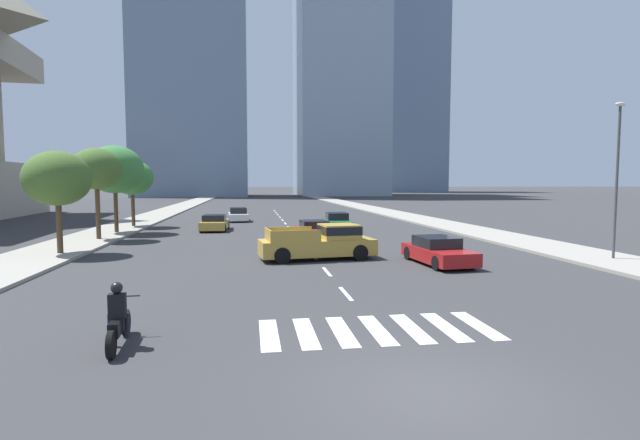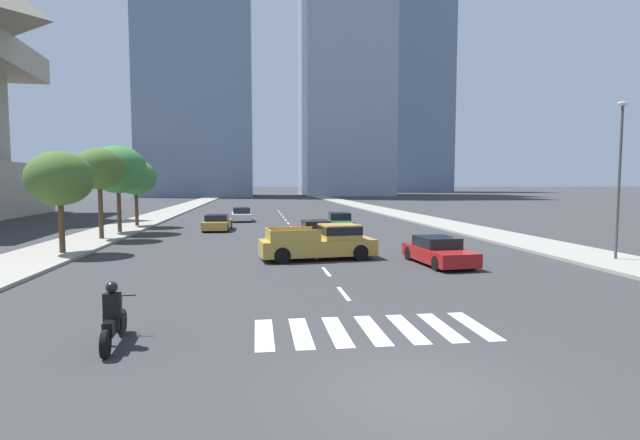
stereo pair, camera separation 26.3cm
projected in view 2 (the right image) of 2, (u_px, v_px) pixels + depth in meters
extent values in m
plane|color=#333335|center=(422.00, 393.00, 8.46)|extent=(800.00, 800.00, 0.00)
cube|color=gray|center=(455.00, 226.00, 39.86)|extent=(4.00, 260.00, 0.15)
cube|color=gray|center=(115.00, 231.00, 36.34)|extent=(4.00, 260.00, 0.15)
cube|color=silver|center=(264.00, 334.00, 11.75)|extent=(0.45, 2.50, 0.01)
cube|color=silver|center=(301.00, 333.00, 11.87)|extent=(0.45, 2.50, 0.01)
cube|color=silver|center=(337.00, 331.00, 11.99)|extent=(0.45, 2.50, 0.01)
cube|color=silver|center=(372.00, 330.00, 12.10)|extent=(0.45, 2.50, 0.01)
cube|color=silver|center=(407.00, 328.00, 12.22)|extent=(0.45, 2.50, 0.01)
cube|color=silver|center=(441.00, 327.00, 12.34)|extent=(0.45, 2.50, 0.01)
cube|color=silver|center=(474.00, 326.00, 12.46)|extent=(0.45, 2.50, 0.01)
cube|color=silver|center=(344.00, 294.00, 16.06)|extent=(0.14, 2.00, 0.01)
cube|color=silver|center=(326.00, 272.00, 20.01)|extent=(0.14, 2.00, 0.01)
cube|color=silver|center=(315.00, 257.00, 23.97)|extent=(0.14, 2.00, 0.01)
cube|color=silver|center=(306.00, 246.00, 27.92)|extent=(0.14, 2.00, 0.01)
cube|color=silver|center=(300.00, 238.00, 31.87)|extent=(0.14, 2.00, 0.01)
cube|color=silver|center=(295.00, 232.00, 35.83)|extent=(0.14, 2.00, 0.01)
cube|color=silver|center=(291.00, 227.00, 39.78)|extent=(0.14, 2.00, 0.01)
cube|color=silver|center=(288.00, 223.00, 43.73)|extent=(0.14, 2.00, 0.01)
cube|color=silver|center=(286.00, 220.00, 47.69)|extent=(0.14, 2.00, 0.01)
cube|color=silver|center=(283.00, 217.00, 51.64)|extent=(0.14, 2.00, 0.01)
cube|color=silver|center=(281.00, 215.00, 55.59)|extent=(0.14, 2.00, 0.01)
cube|color=silver|center=(280.00, 213.00, 59.55)|extent=(0.14, 2.00, 0.01)
cube|color=silver|center=(278.00, 211.00, 63.50)|extent=(0.14, 2.00, 0.01)
cylinder|color=black|center=(122.00, 322.00, 11.73)|extent=(0.15, 0.61, 0.60)
cylinder|color=black|center=(105.00, 344.00, 10.15)|extent=(0.15, 0.61, 0.60)
cube|color=black|center=(114.00, 323.00, 10.92)|extent=(0.29, 1.30, 0.32)
cylinder|color=#B2B2B7|center=(121.00, 311.00, 11.61)|extent=(0.08, 0.32, 0.67)
cylinder|color=black|center=(121.00, 296.00, 11.63)|extent=(0.70, 0.08, 0.04)
cube|color=black|center=(112.00, 305.00, 10.79)|extent=(0.37, 0.26, 0.55)
sphere|color=black|center=(112.00, 287.00, 10.76)|extent=(0.26, 0.26, 0.26)
cylinder|color=black|center=(106.00, 325.00, 10.89)|extent=(0.13, 0.13, 0.55)
cylinder|color=black|center=(122.00, 325.00, 10.96)|extent=(0.13, 0.13, 0.55)
cube|color=#B28E38|center=(318.00, 247.00, 23.20)|extent=(5.69, 2.54, 0.75)
cube|color=#B28E38|center=(340.00, 232.00, 23.41)|extent=(1.95, 1.95, 0.70)
cube|color=black|center=(340.00, 230.00, 23.40)|extent=(1.98, 1.99, 0.39)
cube|color=#B28E38|center=(289.00, 232.00, 23.74)|extent=(2.31, 0.35, 0.55)
cube|color=#B28E38|center=(297.00, 236.00, 21.96)|extent=(2.31, 0.35, 0.55)
cube|color=#B28E38|center=(269.00, 235.00, 22.57)|extent=(0.29, 1.83, 0.55)
cylinder|color=black|center=(349.00, 248.00, 24.49)|extent=(0.78, 0.35, 0.76)
cylinder|color=black|center=(360.00, 253.00, 22.85)|extent=(0.78, 0.35, 0.76)
cylinder|color=black|center=(276.00, 250.00, 23.58)|extent=(0.78, 0.35, 0.76)
cylinder|color=black|center=(282.00, 256.00, 21.93)|extent=(0.78, 0.35, 0.76)
cube|color=#B28E38|center=(218.00, 224.00, 37.40)|extent=(2.06, 4.53, 0.60)
cube|color=black|center=(217.00, 218.00, 37.14)|extent=(1.73, 2.07, 0.47)
cylinder|color=black|center=(209.00, 225.00, 38.84)|extent=(0.25, 0.65, 0.64)
cylinder|color=black|center=(231.00, 224.00, 38.99)|extent=(0.25, 0.65, 0.64)
cylinder|color=black|center=(204.00, 228.00, 35.83)|extent=(0.25, 0.65, 0.64)
cylinder|color=black|center=(227.00, 228.00, 35.98)|extent=(0.25, 0.65, 0.64)
cube|color=#1E6038|center=(340.00, 224.00, 36.95)|extent=(2.01, 4.82, 0.68)
cube|color=black|center=(339.00, 216.00, 37.14)|extent=(1.67, 2.21, 0.54)
cylinder|color=black|center=(353.00, 229.00, 35.43)|extent=(0.25, 0.65, 0.64)
cylinder|color=black|center=(331.00, 229.00, 35.30)|extent=(0.25, 0.65, 0.64)
cylinder|color=black|center=(347.00, 225.00, 38.63)|extent=(0.25, 0.65, 0.64)
cylinder|color=black|center=(327.00, 225.00, 38.50)|extent=(0.25, 0.65, 0.64)
cube|color=silver|center=(241.00, 216.00, 46.44)|extent=(2.05, 4.72, 0.60)
cube|color=black|center=(241.00, 210.00, 46.18)|extent=(1.67, 2.17, 0.54)
cylinder|color=black|center=(233.00, 217.00, 47.83)|extent=(0.26, 0.65, 0.64)
cylinder|color=black|center=(249.00, 216.00, 48.14)|extent=(0.26, 0.65, 0.64)
cylinder|color=black|center=(233.00, 219.00, 44.77)|extent=(0.26, 0.65, 0.64)
cylinder|color=black|center=(250.00, 219.00, 45.08)|extent=(0.26, 0.65, 0.64)
cube|color=maroon|center=(439.00, 254.00, 21.77)|extent=(2.17, 4.47, 0.59)
cube|color=black|center=(437.00, 242.00, 21.93)|extent=(1.75, 2.08, 0.48)
cylinder|color=black|center=(472.00, 262.00, 20.52)|extent=(0.27, 0.66, 0.64)
cylinder|color=black|center=(437.00, 263.00, 20.17)|extent=(0.27, 0.66, 0.64)
cylinder|color=black|center=(440.00, 252.00, 23.38)|extent=(0.27, 0.66, 0.64)
cylinder|color=black|center=(409.00, 253.00, 23.03)|extent=(0.27, 0.66, 0.64)
cube|color=maroon|center=(316.00, 232.00, 31.40)|extent=(2.15, 4.50, 0.59)
cube|color=black|center=(316.00, 224.00, 31.57)|extent=(1.77, 2.08, 0.46)
cylinder|color=black|center=(334.00, 237.00, 30.11)|extent=(0.26, 0.65, 0.64)
cylinder|color=black|center=(307.00, 237.00, 29.78)|extent=(0.26, 0.65, 0.64)
cylinder|color=black|center=(325.00, 232.00, 33.03)|extent=(0.26, 0.65, 0.64)
cylinder|color=black|center=(300.00, 232.00, 32.71)|extent=(0.26, 0.65, 0.64)
cylinder|color=#3F3F42|center=(619.00, 183.00, 22.20)|extent=(0.12, 0.12, 7.02)
ellipsoid|color=beige|center=(623.00, 104.00, 21.92)|extent=(0.50, 0.24, 0.20)
cylinder|color=#4C3823|center=(62.00, 228.00, 24.37)|extent=(0.28, 0.28, 2.47)
ellipsoid|color=#426028|center=(60.00, 178.00, 24.17)|extent=(3.21, 3.21, 2.73)
cylinder|color=#4C3823|center=(101.00, 213.00, 30.53)|extent=(0.28, 0.28, 3.19)
ellipsoid|color=#426028|center=(99.00, 169.00, 30.31)|extent=(3.05, 3.05, 2.59)
cylinder|color=#4C3823|center=(119.00, 212.00, 34.62)|extent=(0.28, 0.28, 2.88)
ellipsoid|color=#387538|center=(118.00, 169.00, 34.38)|extent=(3.98, 3.98, 3.38)
cylinder|color=#4C3823|center=(137.00, 210.00, 39.66)|extent=(0.28, 0.28, 2.62)
ellipsoid|color=#387538|center=(136.00, 177.00, 39.45)|extent=(3.34, 3.34, 2.84)
cube|color=#8C9EB2|center=(344.00, 72.00, 140.68)|extent=(24.51, 28.48, 72.08)
cube|color=slate|center=(408.00, 102.00, 188.14)|extent=(29.48, 22.88, 70.55)
cube|color=#99999E|center=(409.00, 4.00, 185.29)|extent=(23.58, 18.30, 3.00)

